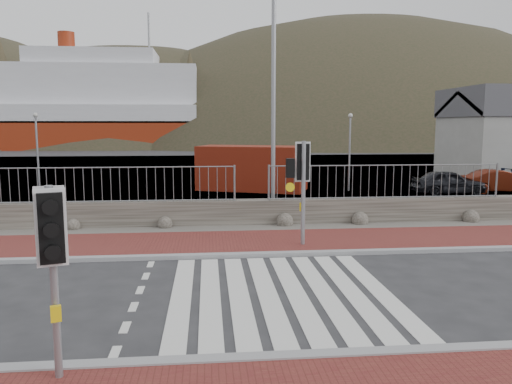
{
  "coord_description": "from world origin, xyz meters",
  "views": [
    {
      "loc": [
        -1.52,
        -10.03,
        3.54
      ],
      "look_at": [
        -0.25,
        3.0,
        1.76
      ],
      "focal_mm": 35.0,
      "sensor_mm": 36.0,
      "label": 1
    }
  ],
  "objects": [
    {
      "name": "car_a",
      "position": [
        10.71,
        14.19,
        0.62
      ],
      "size": [
        3.66,
        1.52,
        1.24
      ],
      "primitive_type": "imported",
      "rotation": [
        0.0,
        0.0,
        1.55
      ],
      "color": "black",
      "rests_on": "ground"
    },
    {
      "name": "kerb_far",
      "position": [
        0.0,
        3.0,
        0.05
      ],
      "size": [
        40.0,
        0.25,
        0.12
      ],
      "primitive_type": "cube",
      "color": "gray",
      "rests_on": "ground"
    },
    {
      "name": "railing",
      "position": [
        0.0,
        7.15,
        1.82
      ],
      "size": [
        18.07,
        0.07,
        1.22
      ],
      "color": "gray",
      "rests_on": "stone_wall"
    },
    {
      "name": "hills_backdrop",
      "position": [
        6.74,
        87.9,
        -23.05
      ],
      "size": [
        254.0,
        90.0,
        100.0
      ],
      "color": "#2A2F1C",
      "rests_on": "ground"
    },
    {
      "name": "car_b",
      "position": [
        13.62,
        14.43,
        0.6
      ],
      "size": [
        3.74,
        1.54,
        1.2
      ],
      "primitive_type": "imported",
      "rotation": [
        0.0,
        0.0,
        1.5
      ],
      "color": "#4F170B",
      "rests_on": "ground"
    },
    {
      "name": "zebra_crossing",
      "position": [
        -0.0,
        0.0,
        0.01
      ],
      "size": [
        4.62,
        5.6,
        0.01
      ],
      "color": "silver",
      "rests_on": "ground"
    },
    {
      "name": "sidewalk_far",
      "position": [
        0.0,
        4.5,
        0.04
      ],
      "size": [
        40.0,
        3.0,
        0.08
      ],
      "primitive_type": "cube",
      "color": "maroon",
      "rests_on": "ground"
    },
    {
      "name": "stone_wall",
      "position": [
        0.0,
        7.3,
        0.45
      ],
      "size": [
        40.0,
        0.6,
        0.9
      ],
      "primitive_type": "cube",
      "color": "#454038",
      "rests_on": "ground"
    },
    {
      "name": "kerb_near",
      "position": [
        0.0,
        -3.0,
        0.05
      ],
      "size": [
        40.0,
        0.25,
        0.12
      ],
      "primitive_type": "cube",
      "color": "gray",
      "rests_on": "ground"
    },
    {
      "name": "shipping_container",
      "position": [
        0.88,
        16.86,
        1.19
      ],
      "size": [
        6.19,
        4.27,
        2.38
      ],
      "primitive_type": "cube",
      "rotation": [
        0.0,
        0.0,
        -0.37
      ],
      "color": "maroon",
      "rests_on": "ground"
    },
    {
      "name": "water",
      "position": [
        0.0,
        62.9,
        0.0
      ],
      "size": [
        220.0,
        50.0,
        0.05
      ],
      "primitive_type": "cube",
      "color": "#3F4C54",
      "rests_on": "ground"
    },
    {
      "name": "ferry",
      "position": [
        -24.65,
        67.9,
        5.36
      ],
      "size": [
        50.0,
        16.0,
        20.0
      ],
      "color": "maroon",
      "rests_on": "ground"
    },
    {
      "name": "streetlight",
      "position": [
        1.03,
        8.12,
        5.16
      ],
      "size": [
        1.95,
        0.4,
        9.17
      ],
      "rotation": [
        0.0,
        0.0,
        0.11
      ],
      "color": "gray",
      "rests_on": "ground"
    },
    {
      "name": "traffic_signal_far",
      "position": [
        1.17,
        3.96,
        2.23
      ],
      "size": [
        0.73,
        0.27,
        3.08
      ],
      "rotation": [
        0.0,
        0.0,
        3.14
      ],
      "color": "gray",
      "rests_on": "ground"
    },
    {
      "name": "gravel_strip",
      "position": [
        0.0,
        6.5,
        0.03
      ],
      "size": [
        40.0,
        1.5,
        0.06
      ],
      "primitive_type": "cube",
      "color": "#59544C",
      "rests_on": "ground"
    },
    {
      "name": "traffic_signal_near",
      "position": [
        -3.6,
        -3.31,
        1.98
      ],
      "size": [
        0.45,
        0.34,
        2.75
      ],
      "rotation": [
        0.0,
        0.0,
        0.31
      ],
      "color": "gray",
      "rests_on": "ground"
    },
    {
      "name": "ground",
      "position": [
        0.0,
        0.0,
        0.0
      ],
      "size": [
        220.0,
        220.0,
        0.0
      ],
      "primitive_type": "plane",
      "color": "#28282B",
      "rests_on": "ground"
    },
    {
      "name": "quay",
      "position": [
        0.0,
        27.9,
        0.0
      ],
      "size": [
        120.0,
        40.0,
        0.5
      ],
      "primitive_type": "cube",
      "color": "#4C4C4F",
      "rests_on": "ground"
    }
  ]
}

